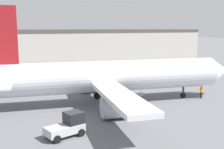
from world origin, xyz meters
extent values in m
plane|color=slate|center=(0.00, 0.00, 0.00)|extent=(400.00, 400.00, 0.00)
cube|color=#ADA89E|center=(2.43, 39.83, 4.29)|extent=(85.96, 15.30, 8.58)
cube|color=#47423D|center=(2.43, 39.83, 8.93)|extent=(85.96, 15.61, 0.70)
cylinder|color=silver|center=(0.00, 0.00, 3.57)|extent=(29.06, 9.56, 3.95)
cone|color=silver|center=(15.69, -3.15, 3.57)|extent=(3.86, 4.42, 3.87)
cube|color=silver|center=(0.25, 8.57, 2.88)|extent=(5.60, 13.32, 0.50)
cube|color=silver|center=(-3.08, -8.00, 2.88)|extent=(5.60, 13.32, 0.50)
cylinder|color=#B7B7BC|center=(-0.13, 6.67, 1.31)|extent=(3.36, 2.87, 2.34)
cylinder|color=#B7B7BC|center=(-2.70, -6.10, 1.31)|extent=(3.36, 2.87, 2.34)
cube|color=silver|center=(-12.51, 6.95, 3.97)|extent=(4.42, 5.35, 0.24)
cylinder|color=#38383D|center=(10.18, -2.05, 0.80)|extent=(0.28, 0.28, 1.60)
cylinder|color=black|center=(10.18, -2.05, 0.35)|extent=(0.76, 0.48, 0.70)
cylinder|color=#38383D|center=(-1.92, -2.23, 0.80)|extent=(0.28, 0.28, 1.60)
cylinder|color=black|center=(-1.92, -2.23, 0.45)|extent=(0.95, 0.52, 0.90)
cylinder|color=#38383D|center=(-0.91, 2.80, 0.80)|extent=(0.28, 0.28, 1.60)
cylinder|color=black|center=(-0.91, 2.80, 0.45)|extent=(0.95, 0.52, 0.90)
cylinder|color=#1E2338|center=(12.18, -3.48, 0.42)|extent=(0.28, 0.28, 0.84)
cylinder|color=orange|center=(12.18, -3.48, 1.17)|extent=(0.39, 0.39, 0.67)
sphere|color=tan|center=(12.18, -3.48, 1.63)|extent=(0.25, 0.25, 0.25)
cube|color=#B2B2B7|center=(-9.06, -8.37, 0.71)|extent=(3.77, 2.38, 0.73)
cube|color=black|center=(-8.11, -8.15, 1.60)|extent=(1.82, 1.79, 1.05)
cylinder|color=black|center=(-7.69, -8.91, 0.34)|extent=(0.73, 0.42, 0.68)
cylinder|color=black|center=(-8.05, -7.29, 0.34)|extent=(0.73, 0.42, 0.68)
cylinder|color=black|center=(-10.07, -9.44, 0.34)|extent=(0.73, 0.42, 0.68)
cylinder|color=black|center=(-10.43, -7.82, 0.34)|extent=(0.73, 0.42, 0.68)
cube|color=beige|center=(0.37, -5.22, 0.68)|extent=(3.19, 2.01, 0.76)
cube|color=black|center=(1.18, -5.04, 1.60)|extent=(1.54, 1.52, 1.08)
cube|color=#333333|center=(-0.15, -5.33, 1.66)|extent=(2.01, 1.36, 0.72)
cylinder|color=black|center=(1.53, -5.69, 0.31)|extent=(0.66, 0.40, 0.61)
cylinder|color=black|center=(1.23, -4.30, 0.31)|extent=(0.66, 0.40, 0.61)
cylinder|color=black|center=(-0.49, -6.13, 0.31)|extent=(0.66, 0.40, 0.61)
cylinder|color=black|center=(-0.79, -4.74, 0.31)|extent=(0.66, 0.40, 0.61)
camera|label=1|loc=(-16.18, -31.71, 9.71)|focal=45.00mm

